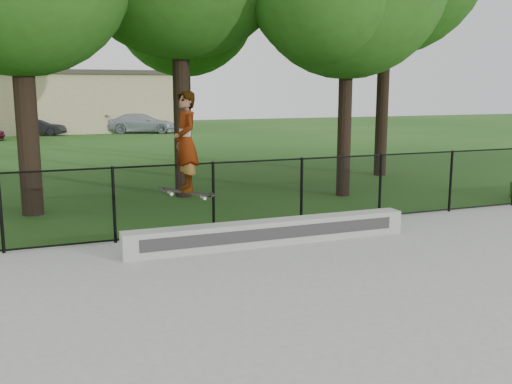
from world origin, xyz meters
The scene contains 8 objects.
ground centered at (0.00, 0.00, 0.00)m, with size 100.00×100.00×0.00m, color #194B15.
concrete_slab centered at (0.00, 0.00, 0.03)m, with size 14.00×12.00×0.06m, color gray.
grind_ledge centered at (-1.22, 4.70, 0.29)m, with size 5.66×0.40×0.47m, color #A1A19C.
car_b centered at (-5.11, 35.12, 0.54)m, with size 1.15×2.98×1.08m, color black.
car_c centered at (1.61, 34.87, 0.67)m, with size 1.89×4.27×1.35m, color #A0ABB5.
skater_airborne centered at (-2.86, 4.67, 2.07)m, with size 0.83×0.67×1.94m.
chainlink_fence centered at (0.00, 5.90, 0.81)m, with size 16.06×0.06×1.50m.
distant_building centered at (-2.00, 38.00, 2.16)m, with size 12.40×6.40×4.30m.
Camera 1 is at (-5.31, -5.12, 3.01)m, focal length 40.00 mm.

